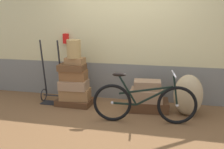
{
  "coord_description": "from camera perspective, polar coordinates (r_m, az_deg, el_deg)",
  "views": [
    {
      "loc": [
        0.83,
        -4.1,
        1.71
      ],
      "look_at": [
        -0.14,
        0.13,
        0.67
      ],
      "focal_mm": 40.16,
      "sensor_mm": 36.0,
      "label": 1
    }
  ],
  "objects": [
    {
      "name": "suitcase_6",
      "position": [
        4.66,
        8.34,
        -6.9
      ],
      "size": [
        0.74,
        0.51,
        0.19
      ],
      "primitive_type": "cube",
      "rotation": [
        0.0,
        0.0,
        0.1
      ],
      "color": "#4C2D19",
      "rests_on": "ground"
    },
    {
      "name": "suitcase_2",
      "position": [
        4.82,
        -8.67,
        -2.31
      ],
      "size": [
        0.54,
        0.38,
        0.17
      ],
      "primitive_type": "cube",
      "rotation": [
        0.0,
        0.0,
        0.05
      ],
      "color": "#937051",
      "rests_on": "suitcase_1"
    },
    {
      "name": "burlap_sack",
      "position": [
        4.51,
        16.93,
        -4.5
      ],
      "size": [
        0.49,
        0.42,
        0.72
      ],
      "primitive_type": "ellipsoid",
      "color": "tan",
      "rests_on": "ground"
    },
    {
      "name": "luggage_trolley",
      "position": [
        5.11,
        -13.44,
        -2.85
      ],
      "size": [
        0.43,
        0.34,
        1.24
      ],
      "color": "black",
      "rests_on": "ground"
    },
    {
      "name": "suitcase_0",
      "position": [
        4.94,
        -8.53,
        -6.17
      ],
      "size": [
        0.69,
        0.44,
        0.12
      ],
      "primitive_type": "cube",
      "rotation": [
        0.0,
        0.0,
        -0.04
      ],
      "color": "#4C2D19",
      "rests_on": "ground"
    },
    {
      "name": "suitcase_7",
      "position": [
        4.56,
        7.88,
        -4.65
      ],
      "size": [
        0.59,
        0.41,
        0.21
      ],
      "primitive_type": "cube",
      "rotation": [
        0.0,
        0.0,
        0.04
      ],
      "color": "#937051",
      "rests_on": "suitcase_6"
    },
    {
      "name": "suitcase_5",
      "position": [
        4.75,
        -8.41,
        3.09
      ],
      "size": [
        0.36,
        0.25,
        0.12
      ],
      "primitive_type": "cube",
      "rotation": [
        0.0,
        0.0,
        -0.06
      ],
      "color": "olive",
      "rests_on": "suitcase_4"
    },
    {
      "name": "suitcase_1",
      "position": [
        4.88,
        -8.35,
        -4.4
      ],
      "size": [
        0.58,
        0.39,
        0.2
      ],
      "primitive_type": "cube",
      "rotation": [
        0.0,
        0.0,
        0.08
      ],
      "color": "olive",
      "rests_on": "suitcase_0"
    },
    {
      "name": "suitcase_4",
      "position": [
        4.77,
        -9.08,
        1.66
      ],
      "size": [
        0.5,
        0.36,
        0.12
      ],
      "primitive_type": "cube",
      "rotation": [
        0.0,
        0.0,
        0.05
      ],
      "color": "brown",
      "rests_on": "suitcase_3"
    },
    {
      "name": "ground",
      "position": [
        4.53,
        1.41,
        -9.05
      ],
      "size": [
        9.3,
        5.2,
        0.06
      ],
      "primitive_type": "cube",
      "color": "brown"
    },
    {
      "name": "station_building",
      "position": [
        5.04,
        3.56,
        8.39
      ],
      "size": [
        7.3,
        0.74,
        2.51
      ],
      "color": "slate",
      "rests_on": "ground"
    },
    {
      "name": "suitcase_8",
      "position": [
        4.53,
        8.04,
        -2.38
      ],
      "size": [
        0.5,
        0.35,
        0.16
      ],
      "primitive_type": "cube",
      "rotation": [
        0.0,
        0.0,
        0.09
      ],
      "color": "#937051",
      "rests_on": "suitcase_7"
    },
    {
      "name": "wicker_basket",
      "position": [
        4.7,
        -8.7,
        5.79
      ],
      "size": [
        0.26,
        0.26,
        0.34
      ],
      "primitive_type": "cylinder",
      "color": "#A8844C",
      "rests_on": "suitcase_5"
    },
    {
      "name": "bicycle",
      "position": [
        4.06,
        7.25,
        -6.34
      ],
      "size": [
        1.65,
        0.46,
        0.83
      ],
      "color": "black",
      "rests_on": "ground"
    },
    {
      "name": "suitcase_3",
      "position": [
        4.81,
        -8.71,
        -0.12
      ],
      "size": [
        0.5,
        0.33,
        0.19
      ],
      "primitive_type": "cube",
      "rotation": [
        0.0,
        0.0,
        0.04
      ],
      "color": "brown",
      "rests_on": "suitcase_2"
    }
  ]
}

